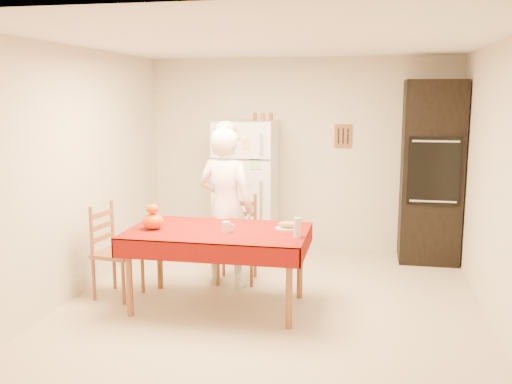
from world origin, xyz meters
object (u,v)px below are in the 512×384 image
(pumpkin_lower, at_px, (153,221))
(dining_table, at_px, (218,237))
(seated_woman, at_px, (226,208))
(wine_glass, at_px, (297,227))
(refrigerator, at_px, (246,187))
(chair_far, at_px, (238,235))
(oven_cabinet, at_px, (431,172))
(bread_plate, at_px, (288,229))
(chair_left, at_px, (112,247))
(coffee_mug, at_px, (226,227))

(pumpkin_lower, bearing_deg, dining_table, 8.57)
(seated_woman, xyz_separation_m, wine_glass, (0.85, -0.77, -0.00))
(dining_table, bearing_deg, pumpkin_lower, -171.43)
(refrigerator, bearing_deg, chair_far, -82.56)
(seated_woman, bearing_deg, pumpkin_lower, 66.50)
(chair_far, relative_size, pumpkin_lower, 4.70)
(refrigerator, relative_size, oven_cabinet, 0.77)
(seated_woman, relative_size, pumpkin_lower, 8.41)
(seated_woman, relative_size, bread_plate, 7.08)
(seated_woman, height_order, bread_plate, seated_woman)
(dining_table, bearing_deg, wine_glass, -9.72)
(oven_cabinet, distance_m, bread_plate, 2.42)
(refrigerator, distance_m, chair_left, 2.16)
(refrigerator, relative_size, chair_far, 1.79)
(oven_cabinet, height_order, pumpkin_lower, oven_cabinet)
(refrigerator, xyz_separation_m, wine_glass, (0.92, -2.11, -0.00))
(dining_table, xyz_separation_m, wine_glass, (0.77, -0.13, 0.16))
(seated_woman, distance_m, coffee_mug, 0.74)
(coffee_mug, height_order, bread_plate, coffee_mug)
(wine_glass, distance_m, bread_plate, 0.31)
(pumpkin_lower, bearing_deg, coffee_mug, 1.11)
(oven_cabinet, bearing_deg, coffee_mug, -133.89)
(seated_woman, relative_size, coffee_mug, 17.00)
(wine_glass, bearing_deg, oven_cabinet, 57.86)
(chair_far, bearing_deg, wine_glass, -56.00)
(coffee_mug, bearing_deg, oven_cabinet, 46.11)
(oven_cabinet, xyz_separation_m, pumpkin_lower, (-2.74, -2.12, -0.26))
(pumpkin_lower, distance_m, wine_glass, 1.39)
(bread_plate, bearing_deg, pumpkin_lower, -169.76)
(chair_left, height_order, bread_plate, chair_left)
(coffee_mug, bearing_deg, pumpkin_lower, -178.89)
(oven_cabinet, height_order, seated_woman, oven_cabinet)
(wine_glass, bearing_deg, chair_left, 173.43)
(refrigerator, height_order, bread_plate, refrigerator)
(dining_table, bearing_deg, bread_plate, 11.80)
(bread_plate, bearing_deg, seated_woman, 145.75)
(chair_left, height_order, wine_glass, chair_left)
(oven_cabinet, relative_size, coffee_mug, 22.00)
(dining_table, bearing_deg, seated_woman, 97.29)
(wine_glass, bearing_deg, chair_far, 128.62)
(coffee_mug, height_order, pumpkin_lower, pumpkin_lower)
(dining_table, xyz_separation_m, seated_woman, (-0.08, 0.63, 0.16))
(oven_cabinet, bearing_deg, dining_table, -136.41)
(pumpkin_lower, bearing_deg, chair_left, 160.84)
(oven_cabinet, height_order, dining_table, oven_cabinet)
(oven_cabinet, bearing_deg, bread_plate, -128.02)
(chair_left, height_order, seated_woman, seated_woman)
(dining_table, distance_m, seated_woman, 0.66)
(refrigerator, xyz_separation_m, seated_woman, (0.07, -1.35, -0.00))
(oven_cabinet, height_order, bread_plate, oven_cabinet)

